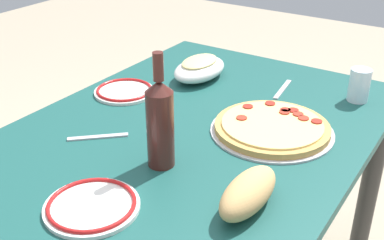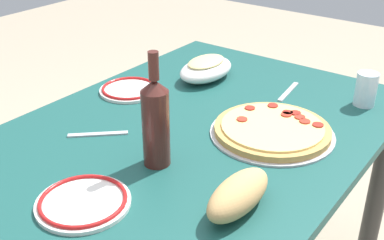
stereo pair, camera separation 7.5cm
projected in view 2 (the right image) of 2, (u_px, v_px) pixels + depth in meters
dining_table at (192, 163)px, 1.48m from camera, size 1.34×0.95×0.75m
pepperoni_pizza at (272, 130)px, 1.39m from camera, size 0.36×0.36×0.03m
baked_pasta_dish at (206, 68)px, 1.74m from camera, size 0.24×0.15×0.08m
wine_bottle at (156, 121)px, 1.20m from camera, size 0.07×0.07×0.30m
water_glass at (366, 89)px, 1.54m from camera, size 0.07×0.07×0.11m
side_plate_near at (130, 89)px, 1.66m from camera, size 0.20×0.20×0.02m
side_plate_far at (83, 202)px, 1.10m from camera, size 0.22×0.22×0.02m
bread_loaf at (238, 194)px, 1.07m from camera, size 0.21×0.09×0.08m
fork_left at (288, 92)px, 1.65m from camera, size 0.17×0.04×0.00m
fork_right at (98, 134)px, 1.39m from camera, size 0.13×0.14×0.00m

